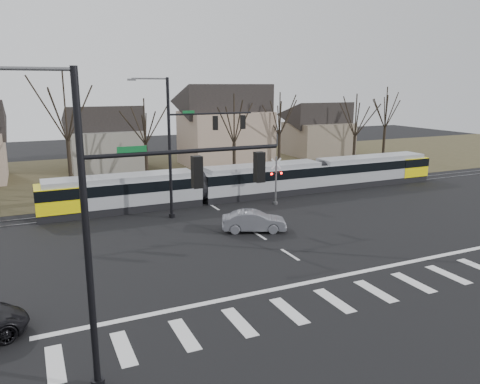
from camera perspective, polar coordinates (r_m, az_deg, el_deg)
name	(u,v)px	position (r m, az deg, el deg)	size (l,w,h in m)	color
ground	(309,266)	(26.10, 8.37, -8.97)	(140.00, 140.00, 0.00)	black
grass_verge	(157,171)	(54.75, -10.10, 2.55)	(140.00, 28.00, 0.01)	#38331E
crosswalk	(355,296)	(23.14, 13.87, -12.17)	(27.00, 2.60, 0.01)	silver
stop_line	(328,278)	(24.73, 10.67, -10.32)	(28.00, 0.35, 0.01)	silver
lane_dashes	(206,202)	(39.79, -4.21, -1.17)	(0.18, 30.00, 0.01)	silver
rail_pair	(206,202)	(39.60, -4.11, -1.20)	(90.00, 1.52, 0.06)	#59595E
tram	(262,179)	(41.57, 2.67, 1.62)	(37.08, 2.75, 2.81)	gray
sedan	(254,221)	(31.57, 1.71, -3.58)	(4.54, 3.04, 1.41)	slate
signal_pole_near_left	(138,214)	(15.05, -12.31, -2.69)	(9.28, 0.44, 10.20)	black
signal_pole_far	(190,140)	(34.73, -6.07, 6.28)	(9.28, 0.44, 10.20)	black
rail_crossing_signal	(276,182)	(38.57, 4.41, 1.24)	(1.08, 0.36, 4.00)	#59595B
tree_row	(189,131)	(48.92, -6.24, 7.37)	(59.20, 7.20, 10.00)	black
house_b	(105,135)	(57.11, -16.18, 6.68)	(8.64, 7.56, 7.65)	slate
house_c	(225,122)	(57.89, -1.83, 8.52)	(10.80, 8.64, 10.10)	gray
house_d	(318,127)	(66.92, 9.52, 7.86)	(8.64, 7.56, 7.65)	#6D6050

